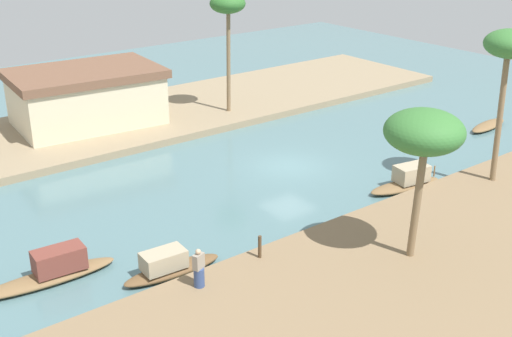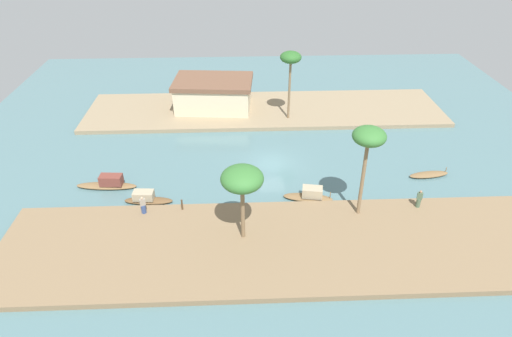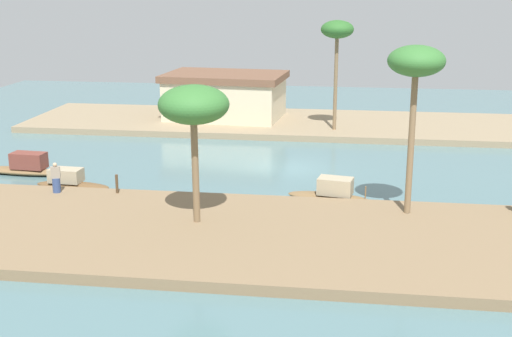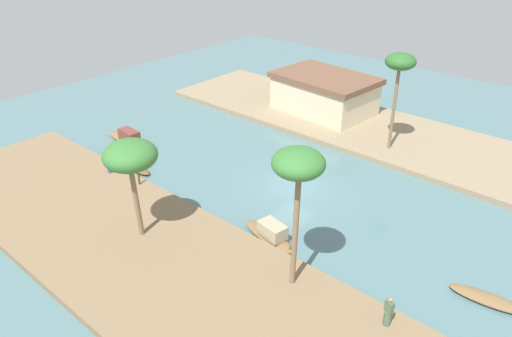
{
  "view_description": "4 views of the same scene",
  "coord_description": "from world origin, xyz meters",
  "px_view_note": "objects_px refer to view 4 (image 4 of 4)",
  "views": [
    {
      "loc": [
        -21.86,
        -25.48,
        13.59
      ],
      "look_at": [
        -3.21,
        -1.23,
        1.06
      ],
      "focal_mm": 46.2,
      "sensor_mm": 36.0,
      "label": 1
    },
    {
      "loc": [
        -3.07,
        -36.11,
        22.24
      ],
      "look_at": [
        -1.65,
        -2.32,
        0.94
      ],
      "focal_mm": 30.81,
      "sensor_mm": 36.0,
      "label": 2
    },
    {
      "loc": [
        3.44,
        -38.18,
        10.56
      ],
      "look_at": [
        -1.35,
        -3.76,
        0.93
      ],
      "focal_mm": 47.0,
      "sensor_mm": 36.0,
      "label": 3
    },
    {
      "loc": [
        17.63,
        -24.36,
        17.54
      ],
      "look_at": [
        -2.92,
        -0.77,
        0.69
      ],
      "focal_mm": 34.24,
      "sensor_mm": 36.0,
      "label": 4
    }
  ],
  "objects_px": {
    "mooring_post": "(139,178)",
    "palm_tree_left_far": "(298,167)",
    "sampan_open_hull": "(128,138)",
    "riverside_building": "(324,93)",
    "sampan_with_tall_canopy": "(270,233)",
    "person_by_mooring": "(388,313)",
    "palm_tree_left_near": "(130,157)",
    "sampan_upstream_small": "(131,162)",
    "sampan_midstream": "(488,299)",
    "person_on_near_bank": "(109,164)",
    "palm_tree_right_tall": "(400,65)"
  },
  "relations": [
    {
      "from": "mooring_post",
      "to": "palm_tree_left_far",
      "type": "relative_size",
      "value": 0.13
    },
    {
      "from": "sampan_open_hull",
      "to": "riverside_building",
      "type": "relative_size",
      "value": 0.57
    },
    {
      "from": "sampan_with_tall_canopy",
      "to": "person_by_mooring",
      "type": "bearing_deg",
      "value": -2.44
    },
    {
      "from": "palm_tree_left_near",
      "to": "sampan_upstream_small",
      "type": "bearing_deg",
      "value": 147.01
    },
    {
      "from": "sampan_with_tall_canopy",
      "to": "sampan_midstream",
      "type": "xyz_separation_m",
      "value": [
        11.53,
        3.16,
        -0.27
      ]
    },
    {
      "from": "person_on_near_bank",
      "to": "palm_tree_left_near",
      "type": "bearing_deg",
      "value": 137.4
    },
    {
      "from": "mooring_post",
      "to": "person_by_mooring",
      "type": "bearing_deg",
      "value": -1.34
    },
    {
      "from": "palm_tree_left_far",
      "to": "palm_tree_left_near",
      "type": "bearing_deg",
      "value": -164.0
    },
    {
      "from": "person_by_mooring",
      "to": "palm_tree_left_near",
      "type": "relative_size",
      "value": 0.26
    },
    {
      "from": "sampan_open_hull",
      "to": "palm_tree_right_tall",
      "type": "distance_m",
      "value": 22.46
    },
    {
      "from": "person_by_mooring",
      "to": "palm_tree_right_tall",
      "type": "xyz_separation_m",
      "value": [
        -8.84,
        17.1,
        6.14
      ]
    },
    {
      "from": "sampan_midstream",
      "to": "person_on_near_bank",
      "type": "distance_m",
      "value": 25.69
    },
    {
      "from": "mooring_post",
      "to": "palm_tree_left_far",
      "type": "bearing_deg",
      "value": -3.78
    },
    {
      "from": "palm_tree_right_tall",
      "to": "person_on_near_bank",
      "type": "bearing_deg",
      "value": -128.33
    },
    {
      "from": "sampan_upstream_small",
      "to": "person_by_mooring",
      "type": "relative_size",
      "value": 2.58
    },
    {
      "from": "person_on_near_bank",
      "to": "riverside_building",
      "type": "height_order",
      "value": "riverside_building"
    },
    {
      "from": "sampan_with_tall_canopy",
      "to": "sampan_upstream_small",
      "type": "xyz_separation_m",
      "value": [
        -13.8,
        0.16,
        -0.03
      ]
    },
    {
      "from": "sampan_open_hull",
      "to": "person_by_mooring",
      "type": "xyz_separation_m",
      "value": [
        26.12,
        -4.46,
        0.67
      ]
    },
    {
      "from": "sampan_with_tall_canopy",
      "to": "sampan_upstream_small",
      "type": "distance_m",
      "value": 13.8
    },
    {
      "from": "sampan_with_tall_canopy",
      "to": "riverside_building",
      "type": "relative_size",
      "value": 0.45
    },
    {
      "from": "palm_tree_left_near",
      "to": "palm_tree_left_far",
      "type": "height_order",
      "value": "palm_tree_left_far"
    },
    {
      "from": "person_by_mooring",
      "to": "mooring_post",
      "type": "distance_m",
      "value": 19.21
    },
    {
      "from": "sampan_open_hull",
      "to": "palm_tree_right_tall",
      "type": "relative_size",
      "value": 0.7
    },
    {
      "from": "mooring_post",
      "to": "palm_tree_left_near",
      "type": "height_order",
      "value": "palm_tree_left_near"
    },
    {
      "from": "sampan_upstream_small",
      "to": "palm_tree_right_tall",
      "type": "height_order",
      "value": "palm_tree_right_tall"
    },
    {
      "from": "sampan_with_tall_canopy",
      "to": "riverside_building",
      "type": "height_order",
      "value": "riverside_building"
    },
    {
      "from": "palm_tree_left_far",
      "to": "riverside_building",
      "type": "height_order",
      "value": "palm_tree_left_far"
    },
    {
      "from": "mooring_post",
      "to": "riverside_building",
      "type": "bearing_deg",
      "value": 84.81
    },
    {
      "from": "sampan_open_hull",
      "to": "mooring_post",
      "type": "xyz_separation_m",
      "value": [
        6.92,
        -4.01,
        0.45
      ]
    },
    {
      "from": "sampan_with_tall_canopy",
      "to": "sampan_midstream",
      "type": "distance_m",
      "value": 11.96
    },
    {
      "from": "person_by_mooring",
      "to": "riverside_building",
      "type": "xyz_separation_m",
      "value": [
        -17.38,
        20.46,
        1.06
      ]
    },
    {
      "from": "person_by_mooring",
      "to": "riverside_building",
      "type": "distance_m",
      "value": 26.87
    },
    {
      "from": "sampan_midstream",
      "to": "palm_tree_left_near",
      "type": "height_order",
      "value": "palm_tree_left_near"
    },
    {
      "from": "sampan_upstream_small",
      "to": "palm_tree_left_far",
      "type": "bearing_deg",
      "value": -5.05
    },
    {
      "from": "mooring_post",
      "to": "palm_tree_right_tall",
      "type": "distance_m",
      "value": 20.61
    },
    {
      "from": "sampan_with_tall_canopy",
      "to": "person_on_near_bank",
      "type": "xyz_separation_m",
      "value": [
        -13.66,
        -1.78,
        0.63
      ]
    },
    {
      "from": "person_on_near_bank",
      "to": "palm_tree_right_tall",
      "type": "relative_size",
      "value": 0.2
    },
    {
      "from": "palm_tree_left_near",
      "to": "palm_tree_left_far",
      "type": "xyz_separation_m",
      "value": [
        9.26,
        2.66,
        1.53
      ]
    },
    {
      "from": "sampan_midstream",
      "to": "sampan_upstream_small",
      "type": "bearing_deg",
      "value": 179.26
    },
    {
      "from": "sampan_midstream",
      "to": "palm_tree_left_far",
      "type": "height_order",
      "value": "palm_tree_left_far"
    },
    {
      "from": "sampan_upstream_small",
      "to": "palm_tree_left_near",
      "type": "height_order",
      "value": "palm_tree_left_near"
    },
    {
      "from": "sampan_upstream_small",
      "to": "palm_tree_left_near",
      "type": "distance_m",
      "value": 10.91
    },
    {
      "from": "sampan_with_tall_canopy",
      "to": "riverside_building",
      "type": "distance_m",
      "value": 20.59
    },
    {
      "from": "person_by_mooring",
      "to": "palm_tree_right_tall",
      "type": "height_order",
      "value": "palm_tree_right_tall"
    },
    {
      "from": "palm_tree_right_tall",
      "to": "riverside_building",
      "type": "xyz_separation_m",
      "value": [
        -8.54,
        3.37,
        -5.08
      ]
    },
    {
      "from": "palm_tree_left_near",
      "to": "palm_tree_right_tall",
      "type": "relative_size",
      "value": 0.79
    },
    {
      "from": "person_by_mooring",
      "to": "palm_tree_right_tall",
      "type": "bearing_deg",
      "value": 135.76
    },
    {
      "from": "sampan_with_tall_canopy",
      "to": "sampan_midstream",
      "type": "bearing_deg",
      "value": 25.56
    },
    {
      "from": "sampan_open_hull",
      "to": "palm_tree_left_far",
      "type": "relative_size",
      "value": 0.72
    },
    {
      "from": "sampan_midstream",
      "to": "mooring_post",
      "type": "distance_m",
      "value": 22.64
    }
  ]
}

